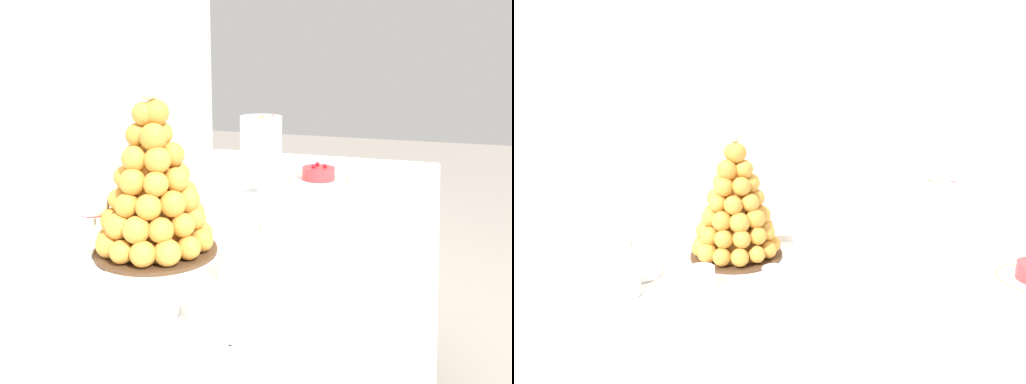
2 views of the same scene
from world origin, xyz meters
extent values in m
cube|color=silver|center=(0.00, 1.14, 1.25)|extent=(4.80, 0.10, 2.50)
cylinder|color=brown|center=(-0.78, 0.34, 0.37)|extent=(0.04, 0.04, 0.74)
cube|color=brown|center=(0.00, 0.00, 0.75)|extent=(1.68, 0.80, 0.02)
cube|color=white|center=(0.00, 0.00, 0.76)|extent=(1.74, 0.86, 0.00)
cube|color=white|center=(0.00, 0.43, 0.57)|extent=(1.74, 0.01, 0.38)
cube|color=white|center=(-0.23, 0.01, 0.77)|extent=(0.63, 0.38, 0.01)
cube|color=white|center=(-0.23, -0.18, 0.78)|extent=(0.63, 0.01, 0.02)
cube|color=white|center=(-0.23, 0.20, 0.78)|extent=(0.63, 0.01, 0.02)
cube|color=white|center=(-0.54, 0.01, 0.78)|extent=(0.01, 0.38, 0.02)
cube|color=white|center=(0.09, 0.01, 0.78)|extent=(0.01, 0.38, 0.02)
cylinder|color=white|center=(-0.23, 0.01, 0.77)|extent=(0.35, 0.35, 0.00)
cylinder|color=#4C331E|center=(-0.24, 0.09, 0.77)|extent=(0.24, 0.24, 0.01)
cone|color=#BA792E|center=(-0.24, 0.09, 0.92)|extent=(0.16, 0.16, 0.28)
sphere|color=gold|center=(-0.15, 0.09, 0.80)|extent=(0.05, 0.05, 0.05)
sphere|color=gold|center=(-0.16, 0.13, 0.80)|extent=(0.04, 0.04, 0.04)
sphere|color=gold|center=(-0.19, 0.17, 0.80)|extent=(0.05, 0.05, 0.05)
sphere|color=gold|center=(-0.23, 0.18, 0.80)|extent=(0.05, 0.05, 0.05)
sphere|color=gold|center=(-0.27, 0.18, 0.80)|extent=(0.04, 0.04, 0.04)
sphere|color=gold|center=(-0.31, 0.15, 0.80)|extent=(0.05, 0.05, 0.05)
sphere|color=gold|center=(-0.33, 0.11, 0.80)|extent=(0.04, 0.04, 0.04)
sphere|color=gold|center=(-0.33, 0.07, 0.80)|extent=(0.05, 0.05, 0.05)
sphere|color=gold|center=(-0.31, 0.03, 0.80)|extent=(0.05, 0.05, 0.05)
sphere|color=gold|center=(-0.27, 0.01, 0.80)|extent=(0.05, 0.05, 0.05)
sphere|color=gold|center=(-0.23, 0.00, 0.80)|extent=(0.05, 0.05, 0.05)
sphere|color=gold|center=(-0.19, 0.02, 0.80)|extent=(0.04, 0.04, 0.04)
sphere|color=gold|center=(-0.16, 0.05, 0.80)|extent=(0.04, 0.04, 0.04)
sphere|color=gold|center=(-0.16, 0.12, 0.84)|extent=(0.05, 0.05, 0.05)
sphere|color=gold|center=(-0.19, 0.15, 0.84)|extent=(0.04, 0.04, 0.04)
sphere|color=gold|center=(-0.23, 0.17, 0.84)|extent=(0.04, 0.04, 0.04)
sphere|color=gold|center=(-0.27, 0.16, 0.84)|extent=(0.05, 0.05, 0.05)
sphere|color=gold|center=(-0.31, 0.13, 0.84)|extent=(0.05, 0.05, 0.05)
sphere|color=gold|center=(-0.32, 0.09, 0.84)|extent=(0.05, 0.05, 0.05)
sphere|color=gold|center=(-0.30, 0.05, 0.84)|extent=(0.05, 0.05, 0.05)
sphere|color=gold|center=(-0.27, 0.02, 0.84)|extent=(0.05, 0.05, 0.05)
sphere|color=gold|center=(-0.22, 0.02, 0.84)|extent=(0.04, 0.04, 0.04)
sphere|color=gold|center=(-0.18, 0.04, 0.84)|extent=(0.04, 0.04, 0.04)
sphere|color=gold|center=(-0.16, 0.08, 0.84)|extent=(0.05, 0.05, 0.05)
sphere|color=gold|center=(-0.19, 0.13, 0.88)|extent=(0.04, 0.04, 0.04)
sphere|color=gold|center=(-0.23, 0.16, 0.88)|extent=(0.05, 0.05, 0.05)
sphere|color=gold|center=(-0.27, 0.15, 0.88)|extent=(0.04, 0.04, 0.04)
sphere|color=gold|center=(-0.30, 0.11, 0.88)|extent=(0.05, 0.05, 0.05)
sphere|color=gold|center=(-0.30, 0.07, 0.88)|extent=(0.05, 0.05, 0.05)
sphere|color=gold|center=(-0.27, 0.04, 0.88)|extent=(0.05, 0.05, 0.05)
sphere|color=gold|center=(-0.23, 0.03, 0.88)|extent=(0.05, 0.05, 0.05)
sphere|color=gold|center=(-0.19, 0.05, 0.88)|extent=(0.05, 0.05, 0.05)
sphere|color=gold|center=(-0.17, 0.09, 0.88)|extent=(0.05, 0.05, 0.05)
sphere|color=gold|center=(-0.21, 0.14, 0.92)|extent=(0.05, 0.05, 0.05)
sphere|color=gold|center=(-0.26, 0.14, 0.92)|extent=(0.04, 0.04, 0.04)
sphere|color=gold|center=(-0.29, 0.11, 0.92)|extent=(0.05, 0.05, 0.05)
sphere|color=gold|center=(-0.28, 0.06, 0.92)|extent=(0.05, 0.05, 0.05)
sphere|color=gold|center=(-0.24, 0.04, 0.92)|extent=(0.05, 0.05, 0.05)
sphere|color=gold|center=(-0.20, 0.06, 0.92)|extent=(0.05, 0.05, 0.05)
sphere|color=gold|center=(-0.19, 0.10, 0.92)|extent=(0.05, 0.05, 0.05)
sphere|color=gold|center=(-0.23, 0.13, 0.96)|extent=(0.04, 0.04, 0.04)
sphere|color=gold|center=(-0.27, 0.11, 0.96)|extent=(0.05, 0.05, 0.05)
sphere|color=gold|center=(-0.26, 0.07, 0.96)|extent=(0.05, 0.05, 0.05)
sphere|color=gold|center=(-0.22, 0.06, 0.97)|extent=(0.05, 0.05, 0.05)
sphere|color=gold|center=(-0.20, 0.10, 0.96)|extent=(0.05, 0.05, 0.05)
sphere|color=gold|center=(-0.24, 0.12, 1.00)|extent=(0.05, 0.05, 0.05)
sphere|color=gold|center=(-0.26, 0.08, 1.00)|extent=(0.05, 0.05, 0.05)
sphere|color=gold|center=(-0.21, 0.08, 1.00)|extent=(0.05, 0.05, 0.05)
sphere|color=gold|center=(-0.24, 0.10, 1.04)|extent=(0.04, 0.04, 0.04)
sphere|color=gold|center=(-0.23, 0.08, 1.04)|extent=(0.05, 0.05, 0.05)
sphere|color=white|center=(-0.24, 0.09, 1.09)|extent=(0.04, 0.04, 0.04)
cylinder|color=silver|center=(-0.47, -0.11, 0.80)|extent=(0.06, 0.06, 0.05)
cylinder|color=gold|center=(-0.47, -0.11, 0.78)|extent=(0.05, 0.05, 0.02)
cylinder|color=#EAC166|center=(-0.47, -0.11, 0.80)|extent=(0.05, 0.05, 0.02)
sphere|color=brown|center=(-0.46, -0.11, 0.81)|extent=(0.02, 0.02, 0.02)
cylinder|color=silver|center=(-0.31, -0.10, 0.80)|extent=(0.06, 0.06, 0.05)
cylinder|color=#F4EAC6|center=(-0.31, -0.10, 0.78)|extent=(0.05, 0.05, 0.02)
cylinder|color=white|center=(-0.31, -0.10, 0.80)|extent=(0.05, 0.05, 0.02)
sphere|color=brown|center=(-0.30, -0.09, 0.81)|extent=(0.02, 0.02, 0.02)
cylinder|color=silver|center=(-0.15, -0.12, 0.80)|extent=(0.06, 0.06, 0.05)
cylinder|color=#F4EAC6|center=(-0.15, -0.12, 0.78)|extent=(0.05, 0.05, 0.02)
cylinder|color=white|center=(-0.15, -0.12, 0.80)|extent=(0.05, 0.05, 0.02)
sphere|color=brown|center=(-0.15, -0.12, 0.81)|extent=(0.02, 0.02, 0.02)
cylinder|color=silver|center=(0.00, -0.11, 0.80)|extent=(0.06, 0.06, 0.06)
cylinder|color=gold|center=(0.00, -0.11, 0.78)|extent=(0.05, 0.05, 0.02)
cylinder|color=#EAC166|center=(0.00, -0.11, 0.80)|extent=(0.05, 0.05, 0.02)
sphere|color=brown|center=(0.00, -0.11, 0.82)|extent=(0.02, 0.02, 0.02)
cylinder|color=white|center=(-0.46, -0.01, 0.78)|extent=(0.10, 0.10, 0.03)
cylinder|color=#F2CC59|center=(-0.46, -0.01, 0.80)|extent=(0.09, 0.09, 0.00)
cylinder|color=white|center=(0.26, 0.04, 0.77)|extent=(0.11, 0.11, 0.01)
cylinder|color=white|center=(0.26, 0.04, 0.80)|extent=(0.02, 0.02, 0.07)
cylinder|color=white|center=(0.26, 0.04, 0.91)|extent=(0.11, 0.11, 0.14)
cylinder|color=brown|center=(0.28, 0.04, 0.86)|extent=(0.05, 0.04, 0.05)
cylinder|color=#D199D8|center=(0.26, 0.05, 0.86)|extent=(0.05, 0.04, 0.05)
cylinder|color=yellow|center=(0.26, 0.01, 0.86)|extent=(0.05, 0.04, 0.05)
cylinder|color=yellow|center=(0.29, 0.05, 0.87)|extent=(0.05, 0.05, 0.04)
cylinder|color=#E54C47|center=(0.25, 0.05, 0.87)|extent=(0.04, 0.04, 0.04)
cylinder|color=yellow|center=(0.27, 0.02, 0.87)|extent=(0.04, 0.04, 0.03)
cylinder|color=#9ED860|center=(0.27, 0.06, 0.89)|extent=(0.04, 0.04, 0.02)
cylinder|color=#E54C47|center=(0.24, 0.04, 0.89)|extent=(0.05, 0.05, 0.04)
cylinder|color=pink|center=(0.28, 0.02, 0.89)|extent=(0.05, 0.04, 0.04)
cylinder|color=yellow|center=(0.26, 0.05, 0.91)|extent=(0.05, 0.04, 0.05)
cylinder|color=#D199D8|center=(0.24, 0.04, 0.91)|extent=(0.05, 0.05, 0.04)
cylinder|color=brown|center=(0.26, 0.01, 0.91)|extent=(0.04, 0.04, 0.02)
cylinder|color=#9ED860|center=(0.28, 0.04, 0.91)|extent=(0.04, 0.04, 0.02)
cylinder|color=pink|center=(0.24, 0.05, 0.93)|extent=(0.04, 0.04, 0.04)
cylinder|color=#F9A54C|center=(0.24, 0.02, 0.93)|extent=(0.05, 0.05, 0.05)
cylinder|color=#D199D8|center=(0.29, 0.02, 0.93)|extent=(0.05, 0.04, 0.05)
cylinder|color=yellow|center=(0.28, 0.05, 0.93)|extent=(0.05, 0.04, 0.05)
cylinder|color=brown|center=(0.25, 0.04, 0.95)|extent=(0.05, 0.04, 0.05)
cylinder|color=yellow|center=(0.26, 0.02, 0.95)|extent=(0.06, 0.04, 0.05)
cylinder|color=brown|center=(0.29, 0.03, 0.95)|extent=(0.05, 0.04, 0.05)
cylinder|color=#D199D8|center=(0.27, 0.05, 0.95)|extent=(0.06, 0.04, 0.06)
cylinder|color=brown|center=(0.24, 0.03, 0.97)|extent=(0.05, 0.04, 0.05)
cylinder|color=#E54C47|center=(0.28, 0.02, 0.97)|extent=(0.04, 0.04, 0.04)
cylinder|color=#9ED860|center=(0.26, 0.05, 0.97)|extent=(0.05, 0.04, 0.05)
cylinder|color=silver|center=(-0.28, 0.20, 0.76)|extent=(0.06, 0.06, 0.00)
cylinder|color=silver|center=(-0.28, 0.20, 0.81)|extent=(0.01, 0.01, 0.08)
sphere|color=silver|center=(-0.28, 0.20, 0.88)|extent=(0.07, 0.07, 0.07)
cylinder|color=maroon|center=(-0.28, 0.20, 0.87)|extent=(0.05, 0.05, 0.03)
camera|label=1|loc=(-1.12, -0.41, 1.16)|focal=38.16mm
camera|label=2|loc=(-0.20, -1.03, 1.23)|focal=32.28mm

